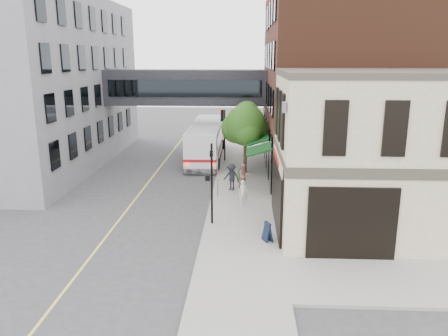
# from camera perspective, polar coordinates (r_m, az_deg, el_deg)

# --- Properties ---
(ground) EXTENTS (120.00, 120.00, 0.00)m
(ground) POSITION_cam_1_polar(r_m,az_deg,el_deg) (22.63, -2.98, -9.39)
(ground) COLOR #38383A
(ground) RESTS_ON ground
(sidewalk_main) EXTENTS (4.00, 60.00, 0.15)m
(sidewalk_main) POSITION_cam_1_polar(r_m,az_deg,el_deg) (35.77, 2.43, -0.28)
(sidewalk_main) COLOR gray
(sidewalk_main) RESTS_ON ground
(corner_building) EXTENTS (10.19, 8.12, 8.45)m
(corner_building) POSITION_cam_1_polar(r_m,az_deg,el_deg) (24.11, 19.14, 1.85)
(corner_building) COLOR #BCA690
(corner_building) RESTS_ON ground
(brick_building) EXTENTS (13.76, 18.00, 14.00)m
(brick_building) POSITION_cam_1_polar(r_m,az_deg,el_deg) (36.51, 15.40, 10.53)
(brick_building) COLOR #492416
(brick_building) RESTS_ON ground
(opposite_building) EXTENTS (14.00, 24.00, 14.00)m
(opposite_building) POSITION_cam_1_polar(r_m,az_deg,el_deg) (41.37, -25.23, 10.10)
(opposite_building) COLOR slate
(opposite_building) RESTS_ON ground
(skyway_bridge) EXTENTS (14.00, 3.18, 3.00)m
(skyway_bridge) POSITION_cam_1_polar(r_m,az_deg,el_deg) (39.04, -4.91, 10.48)
(skyway_bridge) COLOR black
(skyway_bridge) RESTS_ON ground
(traffic_signal_near) EXTENTS (0.44, 0.22, 4.60)m
(traffic_signal_near) POSITION_cam_1_polar(r_m,az_deg,el_deg) (23.49, -1.69, -0.76)
(traffic_signal_near) COLOR black
(traffic_signal_near) RESTS_ON sidewalk_main
(traffic_signal_far) EXTENTS (0.53, 0.28, 4.50)m
(traffic_signal_far) POSITION_cam_1_polar(r_m,az_deg,el_deg) (38.09, -0.11, 5.65)
(traffic_signal_far) COLOR black
(traffic_signal_far) RESTS_ON sidewalk_main
(street_sign_pole) EXTENTS (0.08, 0.75, 3.00)m
(street_sign_pole) POSITION_cam_1_polar(r_m,az_deg,el_deg) (28.58, -0.86, -0.18)
(street_sign_pole) COLOR gray
(street_sign_pole) RESTS_ON sidewalk_main
(street_tree) EXTENTS (3.80, 3.20, 5.60)m
(street_tree) POSITION_cam_1_polar(r_m,az_deg,el_deg) (34.22, 2.82, 5.61)
(street_tree) COLOR #382619
(street_tree) RESTS_ON sidewalk_main
(lane_marking) EXTENTS (0.12, 40.00, 0.01)m
(lane_marking) POSITION_cam_1_polar(r_m,az_deg,el_deg) (32.72, -9.98, -2.01)
(lane_marking) COLOR #D8CC4C
(lane_marking) RESTS_ON ground
(bus) EXTENTS (2.92, 11.97, 3.22)m
(bus) POSITION_cam_1_polar(r_m,az_deg,el_deg) (39.75, -2.34, 3.76)
(bus) COLOR silver
(bus) RESTS_ON ground
(pedestrian_a) EXTENTS (0.66, 0.53, 1.59)m
(pedestrian_a) POSITION_cam_1_polar(r_m,az_deg,el_deg) (27.00, 2.54, -3.25)
(pedestrian_a) COLOR silver
(pedestrian_a) RESTS_ON sidewalk_main
(pedestrian_b) EXTENTS (0.98, 0.86, 1.70)m
(pedestrian_b) POSITION_cam_1_polar(r_m,az_deg,el_deg) (30.60, 2.60, -1.02)
(pedestrian_b) COLOR pink
(pedestrian_b) RESTS_ON sidewalk_main
(pedestrian_c) EXTENTS (1.39, 1.17, 1.87)m
(pedestrian_c) POSITION_cam_1_polar(r_m,az_deg,el_deg) (29.99, 0.99, -1.16)
(pedestrian_c) COLOR black
(pedestrian_c) RESTS_ON sidewalk_main
(newspaper_box) EXTENTS (0.52, 0.50, 0.81)m
(newspaper_box) POSITION_cam_1_polar(r_m,az_deg,el_deg) (32.62, 2.35, -0.85)
(newspaper_box) COLOR #165112
(newspaper_box) RESTS_ON sidewalk_main
(sandwich_board) EXTENTS (0.54, 0.64, 0.98)m
(sandwich_board) POSITION_cam_1_polar(r_m,az_deg,el_deg) (22.07, 5.71, -8.28)
(sandwich_board) COLOR black
(sandwich_board) RESTS_ON sidewalk_main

